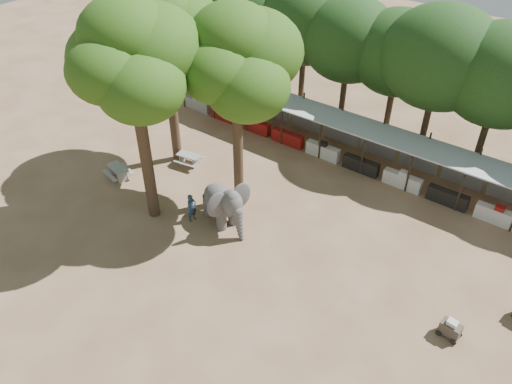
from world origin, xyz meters
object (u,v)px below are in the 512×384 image
Objects in this scene: handler at (192,208)px; picnic_table_near at (118,171)px; yard_tree_center at (131,57)px; cart_front at (451,329)px; yard_tree_back at (236,59)px; picnic_table_far at (189,158)px; elephant at (224,203)px; yard_tree_left at (165,35)px.

handler reaches higher than picnic_table_near.
cart_front is at bearing 5.69° from yard_tree_center.
yard_tree_back is at bearing 176.49° from cart_front.
handler is 5.62m from picnic_table_far.
yard_tree_center is 8.68m from handler.
yard_tree_center is 3.28× the size of elephant.
cart_front is at bearing -19.56° from picnic_table_far.
handler is 6.47m from picnic_table_near.
yard_tree_center reaches higher than picnic_table_near.
handler reaches higher than cart_front.
yard_tree_back is at bearing -9.46° from yard_tree_left.
elephant is (3.87, 1.62, -7.84)m from yard_tree_center.
yard_tree_back is 6.64× the size of handler.
elephant reaches higher than cart_front.
elephant is 12.70m from cart_front.
yard_tree_center is 8.89m from elephant.
yard_tree_left reaches higher than elephant.
yard_tree_center is at bearing 1.10° from picnic_table_near.
yard_tree_left reaches higher than cart_front.
yard_tree_left is 0.92× the size of yard_tree_center.
picnic_table_near is at bearing 96.94° from handler.
yard_tree_back reaches higher than picnic_table_far.
yard_tree_left is 10.26m from elephant.
yard_tree_back is at bearing -18.46° from picnic_table_far.
elephant is 1.91m from handler.
yard_tree_back reaches higher than elephant.
handler is at bearing 17.73° from yard_tree_center.
yard_tree_center reaches higher than yard_tree_left.
yard_tree_left is at bearing 172.30° from elephant.
elephant is at bearing -38.98° from picnic_table_far.
yard_tree_left is 7.81m from picnic_table_far.
yard_tree_left is 9.99m from handler.
yard_tree_back reaches higher than cart_front.
yard_tree_left is 3.00× the size of elephant.
elephant reaches higher than picnic_table_near.
elephant reaches higher than picnic_table_far.
yard_tree_center is at bearing -80.08° from picnic_table_far.
yard_tree_center is 6.87× the size of picnic_table_far.
cart_front is at bearing 15.76° from picnic_table_near.
yard_tree_back is 11.04× the size of cart_front.
picnic_table_near is at bearing -156.75° from elephant.
cart_front is (16.54, 1.65, -8.74)m from yard_tree_center.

